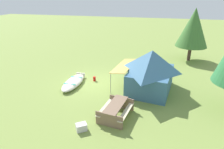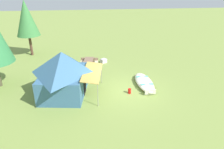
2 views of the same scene
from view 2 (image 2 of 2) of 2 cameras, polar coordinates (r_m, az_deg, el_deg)
The scene contains 7 objects.
ground_plane at distance 13.48m, azimuth 2.54°, elevation -4.52°, with size 80.00×80.00×0.00m, color olive.
beached_rowboat at distance 14.29m, azimuth 8.84°, elevation -2.12°, with size 3.01×1.12×0.39m.
canvas_cabin_tent at distance 12.95m, azimuth -13.19°, elevation 0.52°, with size 4.01×4.10×2.72m.
picnic_table at distance 16.47m, azimuth -6.55°, elevation 2.78°, with size 2.15×1.68×0.76m.
cooler_box at distance 17.97m, azimuth -2.33°, elevation 3.77°, with size 0.49×0.37×0.35m, color silver.
fuel_can at distance 13.19m, azimuth 4.80°, elevation -4.52°, with size 0.19×0.19×0.31m, color red.
pine_tree_back_left at distance 20.53m, azimuth -22.41°, elevation 14.06°, with size 2.04×2.04×5.02m.
Camera 2 is at (-11.61, 1.98, 6.55)m, focal length 33.41 mm.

